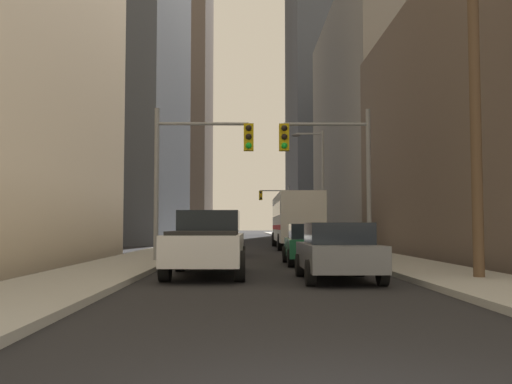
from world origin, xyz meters
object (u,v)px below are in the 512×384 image
sedan_green (311,244)px  traffic_signal_near_right (330,159)px  sedan_blue (221,240)px  traffic_signal_near_left (199,158)px  pickup_truck_white (207,243)px  city_bus (295,219)px  sedan_grey (338,251)px  traffic_signal_far_right (276,203)px

sedan_green → traffic_signal_near_right: bearing=40.7°
sedan_blue → traffic_signal_near_right: (4.48, -5.72, 3.26)m
sedan_blue → traffic_signal_near_left: bearing=-96.0°
traffic_signal_near_left → traffic_signal_near_right: size_ratio=1.00×
traffic_signal_near_right → traffic_signal_near_left: bearing=180.0°
pickup_truck_white → sedan_blue: 11.10m
city_bus → pickup_truck_white: bearing=-102.0°
sedan_grey → traffic_signal_near_right: 7.81m
pickup_truck_white → sedan_grey: size_ratio=1.29×
pickup_truck_white → traffic_signal_near_right: size_ratio=0.90×
pickup_truck_white → sedan_blue: pickup_truck_white is taller
pickup_truck_white → traffic_signal_near_left: 6.25m
sedan_grey → traffic_signal_far_right: traffic_signal_far_right is taller
pickup_truck_white → sedan_green: 5.85m
city_bus → sedan_blue: size_ratio=2.72×
traffic_signal_near_left → sedan_green: bearing=-9.6°
sedan_grey → traffic_signal_near_left: size_ratio=0.70×
city_bus → sedan_green: 15.68m
traffic_signal_near_left → city_bus: bearing=71.4°
sedan_green → traffic_signal_far_right: size_ratio=0.71×
sedan_green → traffic_signal_near_left: (-4.24, 0.72, 3.27)m
city_bus → traffic_signal_near_right: size_ratio=1.92×
traffic_signal_far_right → sedan_grey: bearing=-91.1°
sedan_green → traffic_signal_far_right: 42.44m
sedan_blue → traffic_signal_near_left: 6.62m
sedan_blue → traffic_signal_near_right: bearing=-52.0°
sedan_grey → sedan_blue: size_ratio=0.99×
sedan_blue → traffic_signal_near_left: size_ratio=0.71×
pickup_truck_white → traffic_signal_near_left: traffic_signal_near_left is taller
sedan_blue → traffic_signal_near_right: 7.96m
sedan_blue → traffic_signal_far_right: traffic_signal_far_right is taller
pickup_truck_white → sedan_grey: pickup_truck_white is taller
sedan_green → traffic_signal_far_right: bearing=88.8°
sedan_green → traffic_signal_near_right: 3.44m
city_bus → sedan_green: size_ratio=2.71×
traffic_signal_near_right → sedan_green: bearing=-139.3°
sedan_green → sedan_blue: size_ratio=1.00×
sedan_green → traffic_signal_far_right: traffic_signal_far_right is taller
sedan_green → sedan_grey: bearing=-90.2°
pickup_truck_white → sedan_blue: size_ratio=1.28×
traffic_signal_far_right → traffic_signal_near_right: bearing=-90.1°
pickup_truck_white → traffic_signal_near_right: traffic_signal_near_right is taller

